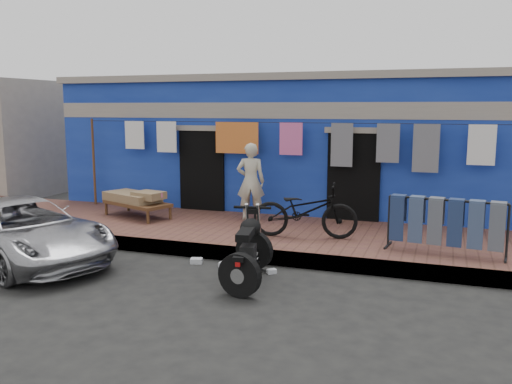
% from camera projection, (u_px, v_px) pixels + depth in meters
% --- Properties ---
extents(ground, '(80.00, 80.00, 0.00)m').
position_uv_depth(ground, '(210.00, 291.00, 7.81)').
color(ground, black).
rests_on(ground, ground).
extents(sidewalk, '(28.00, 3.00, 0.25)m').
position_uv_depth(sidewalk, '(273.00, 236.00, 10.58)').
color(sidewalk, brown).
rests_on(sidewalk, ground).
extents(curb, '(28.00, 0.10, 0.25)m').
position_uv_depth(curb, '(247.00, 255.00, 9.23)').
color(curb, gray).
rests_on(curb, ground).
extents(building, '(12.20, 5.20, 3.36)m').
position_uv_depth(building, '(320.00, 144.00, 14.05)').
color(building, navy).
rests_on(building, ground).
extents(clothesline, '(10.06, 0.06, 2.10)m').
position_uv_depth(clothesline, '(299.00, 146.00, 11.43)').
color(clothesline, brown).
rests_on(clothesline, sidewalk).
extents(car, '(4.33, 3.08, 1.11)m').
position_uv_depth(car, '(21.00, 230.00, 9.21)').
color(car, '#ACACB0').
rests_on(car, ground).
extents(seated_person, '(0.67, 0.53, 1.64)m').
position_uv_depth(seated_person, '(251.00, 181.00, 11.44)').
color(seated_person, beige).
rests_on(seated_person, sidewalk).
extents(bicycle, '(1.98, 0.97, 1.23)m').
position_uv_depth(bicycle, '(305.00, 204.00, 9.89)').
color(bicycle, black).
rests_on(bicycle, sidewalk).
extents(motorcycle, '(1.21, 1.89, 1.08)m').
position_uv_depth(motorcycle, '(248.00, 247.00, 8.13)').
color(motorcycle, black).
rests_on(motorcycle, ground).
extents(charpoy, '(2.19, 1.90, 0.56)m').
position_uv_depth(charpoy, '(137.00, 204.00, 11.79)').
color(charpoy, brown).
rests_on(charpoy, sidewalk).
extents(jeans_rack, '(2.05, 0.88, 0.94)m').
position_uv_depth(jeans_rack, '(446.00, 225.00, 8.86)').
color(jeans_rack, black).
rests_on(jeans_rack, sidewalk).
extents(litter_a, '(0.23, 0.20, 0.09)m').
position_uv_depth(litter_a, '(196.00, 261.00, 9.18)').
color(litter_a, silver).
rests_on(litter_a, ground).
extents(litter_b, '(0.18, 0.17, 0.07)m').
position_uv_depth(litter_b, '(272.00, 271.00, 8.62)').
color(litter_b, silver).
rests_on(litter_b, ground).
extents(litter_c, '(0.16, 0.20, 0.08)m').
position_uv_depth(litter_c, '(225.00, 264.00, 9.01)').
color(litter_c, silver).
rests_on(litter_c, ground).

